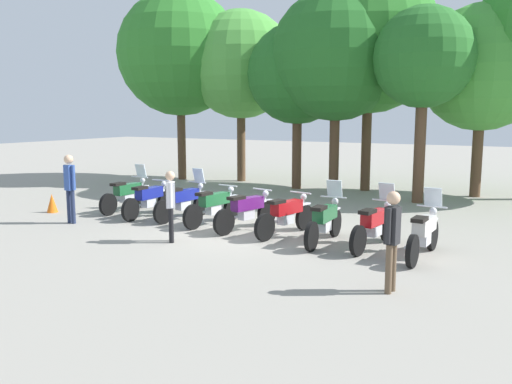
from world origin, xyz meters
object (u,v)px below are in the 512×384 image
Objects in this scene: motorcycle_3 at (214,205)px; person_1 at (171,201)px; tree_1 at (241,65)px; motorcycle_8 at (424,233)px; motorcycle_5 at (286,214)px; motorcycle_1 at (149,199)px; tree_2 at (298,74)px; person_2 at (70,183)px; tree_6 at (482,68)px; motorcycle_7 at (375,224)px; tree_5 at (424,58)px; motorcycle_2 at (184,201)px; tree_0 at (180,54)px; person_0 at (392,234)px; tree_4 at (369,43)px; tree_3 at (336,55)px; motorcycle_6 at (325,220)px; motorcycle_4 at (247,210)px; motorcycle_0 at (128,194)px; traffic_cone at (52,203)px.

motorcycle_3 is 1.35× the size of person_1.
motorcycle_3 is 0.30× the size of tree_1.
motorcycle_5 is at bearing 84.55° from motorcycle_8.
motorcycle_1 is 0.35× the size of tree_2.
tree_6 reaches higher than person_2.
motorcycle_5 is 0.99× the size of motorcycle_7.
motorcycle_8 is at bearing -77.43° from tree_5.
motorcycle_2 is 0.33× the size of tree_6.
tree_1 is (2.63, 0.71, -0.53)m from tree_0.
motorcycle_3 is (1.10, -0.19, -0.01)m from motorcycle_2.
tree_0 is 2.77m from tree_1.
motorcycle_8 is at bearing 97.36° from person_0.
tree_0 reaches higher than tree_5.
person_1 is 11.77m from tree_1.
tree_3 is at bearing -131.34° from tree_4.
motorcycle_6 is at bearing -71.19° from tree_3.
tree_4 is (2.50, 0.79, 1.08)m from tree_2.
motorcycle_7 is at bearing -35.87° from tree_0.
motorcycle_8 is (4.40, -0.55, 0.01)m from motorcycle_4.
motorcycle_7 reaches higher than motorcycle_5.
tree_1 is at bearing 177.89° from tree_4.
tree_5 is at bearing -15.01° from tree_1.
tree_4 is (-1.66, 8.52, 4.93)m from motorcycle_6.
tree_2 is at bearing 15.46° from motorcycle_3.
motorcycle_5 is at bearing -105.77° from tree_5.
person_1 reaches higher than motorcycle_5.
person_1 is 11.14m from tree_4.
motorcycle_0 is 0.35× the size of tree_2.
tree_3 is at bearing 16.92° from motorcycle_4.
motorcycle_1 is at bearing 93.52° from motorcycle_7.
tree_0 is at bearing 28.76° from motorcycle_1.
person_1 reaches higher than motorcycle_2.
motorcycle_1 is 2.19m from person_2.
motorcycle_7 is 0.33× the size of tree_6.
person_1 is at bearing -93.40° from tree_3.
tree_4 reaches higher than tree_1.
person_1 is 9.93m from tree_3.
motorcycle_2 is at bearing 88.84° from motorcycle_3.
tree_4 is 12.28m from traffic_cone.
tree_1 reaches higher than motorcycle_7.
tree_1 is 1.14× the size of tree_2.
tree_6 reaches higher than motorcycle_6.
motorcycle_1 is at bearing -113.03° from tree_3.
motorcycle_4 is 10.72m from tree_1.
motorcycle_6 is 0.30× the size of tree_3.
tree_1 is at bearing 165.31° from tree_3.
motorcycle_8 is at bearing -66.09° from tree_4.
traffic_cone is (-9.12, -6.93, -4.34)m from tree_5.
person_1 is 0.22× the size of tree_3.
motorcycle_6 is at bearing 87.80° from motorcycle_8.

